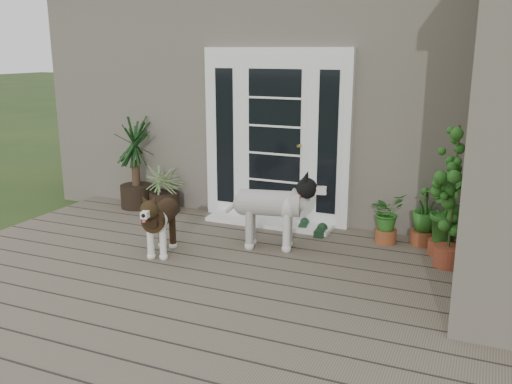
% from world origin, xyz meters
% --- Properties ---
extents(deck, '(6.20, 4.60, 0.12)m').
position_xyz_m(deck, '(0.00, 0.40, 0.06)').
color(deck, '#6B5B4C').
rests_on(deck, ground).
extents(house_main, '(7.40, 4.00, 3.10)m').
position_xyz_m(house_main, '(0.00, 4.65, 1.55)').
color(house_main, '#665E54').
rests_on(house_main, ground).
extents(door_unit, '(1.90, 0.14, 2.15)m').
position_xyz_m(door_unit, '(-0.20, 2.60, 1.19)').
color(door_unit, white).
rests_on(door_unit, deck).
extents(door_step, '(1.60, 0.40, 0.05)m').
position_xyz_m(door_step, '(-0.20, 2.40, 0.14)').
color(door_step, white).
rests_on(door_step, deck).
extents(brindle_dog, '(0.49, 0.81, 0.63)m').
position_xyz_m(brindle_dog, '(-0.87, 1.00, 0.43)').
color(brindle_dog, '#332212').
rests_on(brindle_dog, deck).
extents(white_dog, '(0.96, 0.57, 0.75)m').
position_xyz_m(white_dog, '(0.12, 1.61, 0.49)').
color(white_dog, white).
rests_on(white_dog, deck).
extents(spider_plant, '(0.81, 0.81, 0.71)m').
position_xyz_m(spider_plant, '(-1.71, 2.37, 0.48)').
color(spider_plant, '#94B770').
rests_on(spider_plant, deck).
extents(yucca, '(1.04, 1.04, 1.24)m').
position_xyz_m(yucca, '(-2.17, 2.40, 0.74)').
color(yucca, '#123411').
rests_on(yucca, deck).
extents(herb_a, '(0.52, 0.52, 0.48)m').
position_xyz_m(herb_a, '(1.27, 2.28, 0.36)').
color(herb_a, '#164D16').
rests_on(herb_a, deck).
extents(herb_b, '(0.56, 0.56, 0.62)m').
position_xyz_m(herb_b, '(1.88, 2.14, 0.43)').
color(herb_b, '#164D16').
rests_on(herb_b, deck).
extents(herb_c, '(0.38, 0.38, 0.55)m').
position_xyz_m(herb_c, '(1.67, 2.40, 0.40)').
color(herb_c, '#1A5518').
rests_on(herb_c, deck).
extents(sapling, '(0.49, 0.49, 1.48)m').
position_xyz_m(sapling, '(1.97, 1.82, 0.86)').
color(sapling, '#1B611E').
rests_on(sapling, deck).
extents(clog_left, '(0.19, 0.32, 0.09)m').
position_xyz_m(clog_left, '(0.26, 2.40, 0.16)').
color(clog_left, '#15341B').
rests_on(clog_left, deck).
extents(clog_right, '(0.17, 0.33, 0.10)m').
position_xyz_m(clog_right, '(0.51, 2.25, 0.17)').
color(clog_right, black).
rests_on(clog_right, deck).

